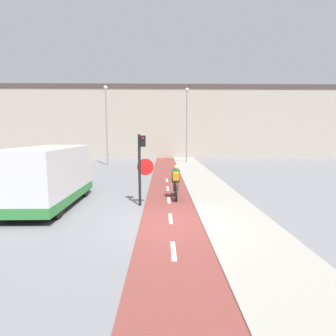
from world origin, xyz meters
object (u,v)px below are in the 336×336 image
object	(u,v)px
street_lamp_far	(106,118)
traffic_light_pole	(142,162)
van	(48,177)
cyclist_near	(176,183)
street_lamp_sidewalk	(187,118)

from	to	relation	value
street_lamp_far	traffic_light_pole	bearing A→B (deg)	-72.88
van	cyclist_near	bearing A→B (deg)	11.67
street_lamp_sidewalk	van	size ratio (longest dim) A/B	1.48
cyclist_near	street_lamp_sidewalk	bearing A→B (deg)	83.01
street_lamp_far	street_lamp_sidewalk	world-z (taller)	street_lamp_sidewalk
street_lamp_sidewalk	van	xyz separation A→B (m)	(-7.00, -15.91, -3.30)
traffic_light_pole	cyclist_near	size ratio (longest dim) A/B	1.68
street_lamp_far	cyclist_near	world-z (taller)	street_lamp_far
traffic_light_pole	cyclist_near	distance (m)	2.09
traffic_light_pole	street_lamp_far	distance (m)	14.84
street_lamp_far	cyclist_near	size ratio (longest dim) A/B	4.20
traffic_light_pole	van	bearing A→B (deg)	179.80
traffic_light_pole	van	xyz separation A→B (m)	(-3.75, 0.01, -0.63)
street_lamp_far	street_lamp_sidewalk	size ratio (longest dim) A/B	0.98
van	street_lamp_far	bearing A→B (deg)	92.26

